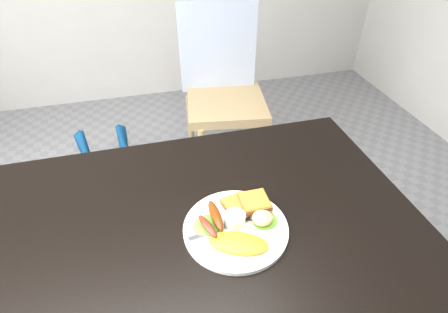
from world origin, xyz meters
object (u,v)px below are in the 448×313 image
(dining_chair, at_px, (226,104))
(person, at_px, (96,123))
(plate, at_px, (236,229))
(dining_table, at_px, (198,229))

(dining_chair, height_order, person, person)
(dining_chair, distance_m, plate, 1.23)
(dining_table, height_order, plate, plate)
(person, bearing_deg, dining_table, 103.50)
(dining_table, xyz_separation_m, dining_chair, (0.38, 1.11, -0.28))
(dining_table, distance_m, person, 0.77)
(person, relative_size, plate, 4.95)
(dining_chair, relative_size, person, 0.33)
(person, height_order, plate, person)
(person, bearing_deg, plate, 108.09)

